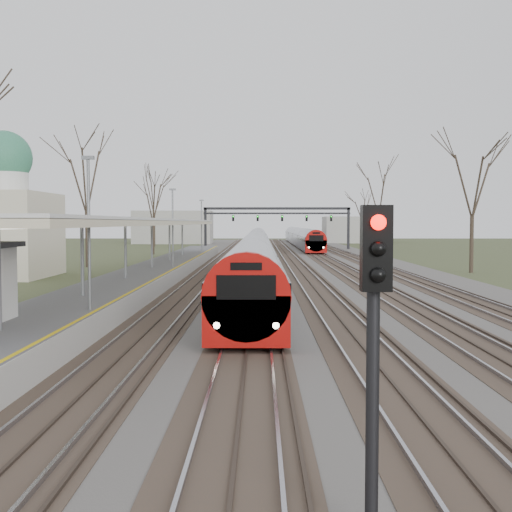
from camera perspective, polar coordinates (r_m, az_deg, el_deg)
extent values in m
cube|color=#474442|center=(62.05, 2.33, -0.56)|extent=(24.00, 160.00, 0.10)
cube|color=#4C3828|center=(62.14, -3.20, -0.52)|extent=(2.60, 160.00, 0.06)
cube|color=gray|center=(62.18, -3.86, -0.45)|extent=(0.07, 160.00, 0.12)
cube|color=gray|center=(62.09, -2.54, -0.46)|extent=(0.07, 160.00, 0.12)
cube|color=#4C3828|center=(62.01, 0.03, -0.52)|extent=(2.60, 160.00, 0.06)
cube|color=gray|center=(62.02, -0.64, -0.46)|extent=(0.07, 160.00, 0.12)
cube|color=gray|center=(62.01, 0.69, -0.46)|extent=(0.07, 160.00, 0.12)
cube|color=#4C3828|center=(62.09, 3.26, -0.52)|extent=(2.60, 160.00, 0.06)
cube|color=gray|center=(62.05, 2.60, -0.46)|extent=(0.07, 160.00, 0.12)
cube|color=gray|center=(62.13, 3.92, -0.46)|extent=(0.07, 160.00, 0.12)
cube|color=#4C3828|center=(62.36, 6.47, -0.52)|extent=(2.60, 160.00, 0.06)
cube|color=gray|center=(62.29, 5.81, -0.46)|extent=(0.07, 160.00, 0.12)
cube|color=gray|center=(62.44, 7.13, -0.46)|extent=(0.07, 160.00, 0.12)
cube|color=#4C3828|center=(62.83, 9.65, -0.52)|extent=(2.60, 160.00, 0.06)
cube|color=gray|center=(62.71, 9.00, -0.45)|extent=(0.07, 160.00, 0.12)
cube|color=gray|center=(62.94, 10.29, -0.45)|extent=(0.07, 160.00, 0.12)
cube|color=#9E9B93|center=(45.07, -8.48, -1.36)|extent=(3.50, 69.00, 1.00)
cylinder|color=slate|center=(25.89, -15.19, -0.20)|extent=(0.14, 0.14, 3.00)
cylinder|color=slate|center=(33.65, -11.53, 0.56)|extent=(0.14, 0.14, 3.00)
cylinder|color=slate|center=(41.51, -9.25, 1.03)|extent=(0.14, 0.14, 3.00)
cylinder|color=slate|center=(49.41, -7.69, 1.35)|extent=(0.14, 0.14, 3.00)
cylinder|color=slate|center=(57.34, -6.57, 1.58)|extent=(0.14, 0.14, 3.00)
cube|color=silver|center=(40.50, -9.50, 3.17)|extent=(4.10, 50.00, 0.12)
cube|color=beige|center=(40.50, -9.50, 2.93)|extent=(4.10, 50.00, 0.25)
cylinder|color=silver|center=(48.45, -21.44, 6.70)|extent=(3.20, 3.20, 2.50)
sphere|color=#2B6B4B|center=(48.54, -21.47, 8.11)|extent=(3.80, 3.80, 3.80)
cube|color=black|center=(92.24, -4.52, 2.43)|extent=(0.35, 0.35, 6.00)
cube|color=black|center=(92.76, 8.21, 2.41)|extent=(0.35, 0.35, 6.00)
cube|color=black|center=(91.95, 1.87, 4.25)|extent=(21.00, 0.35, 0.35)
cube|color=black|center=(91.93, 1.87, 3.81)|extent=(21.00, 0.25, 0.25)
cube|color=black|center=(91.78, -2.04, 3.37)|extent=(0.32, 0.22, 0.85)
sphere|color=#0CFF19|center=(91.64, -2.04, 3.53)|extent=(0.16, 0.16, 0.16)
cube|color=black|center=(91.70, 0.15, 3.38)|extent=(0.32, 0.22, 0.85)
sphere|color=#0CFF19|center=(91.56, 0.15, 3.53)|extent=(0.16, 0.16, 0.16)
cube|color=black|center=(91.75, 2.34, 3.37)|extent=(0.32, 0.22, 0.85)
sphere|color=#0CFF19|center=(91.61, 2.34, 3.53)|extent=(0.16, 0.16, 0.16)
cube|color=black|center=(91.93, 4.52, 3.37)|extent=(0.32, 0.22, 0.85)
sphere|color=#0CFF19|center=(91.80, 4.53, 3.52)|extent=(0.16, 0.16, 0.16)
cube|color=black|center=(92.25, 6.70, 3.35)|extent=(0.32, 0.22, 0.85)
sphere|color=#0CFF19|center=(92.11, 6.71, 3.51)|extent=(0.16, 0.16, 0.16)
cylinder|color=#2D231C|center=(56.90, -14.79, 1.47)|extent=(0.30, 0.30, 4.95)
cylinder|color=#2D231C|center=(51.50, 18.61, 1.01)|extent=(0.30, 0.30, 4.50)
cube|color=#A7A9B1|center=(63.41, 0.03, 0.47)|extent=(2.55, 90.00, 1.60)
cylinder|color=#A7A9B1|center=(63.38, 0.03, 1.06)|extent=(2.60, 89.70, 2.60)
cube|color=black|center=(63.38, 0.03, 1.15)|extent=(2.62, 89.40, 0.55)
cube|color=#A30D09|center=(18.67, -0.86, -5.78)|extent=(2.55, 0.50, 1.50)
cylinder|color=#A30D09|center=(18.62, -0.86, -3.63)|extent=(2.60, 0.60, 2.60)
cube|color=black|center=(18.32, -0.88, -2.79)|extent=(1.70, 0.12, 0.70)
sphere|color=white|center=(18.52, -3.52, -6.17)|extent=(0.22, 0.22, 0.22)
sphere|color=white|center=(18.49, 1.78, -6.18)|extent=(0.22, 0.22, 0.22)
cube|color=black|center=(63.46, 0.03, -0.36)|extent=(1.80, 89.00, 0.35)
cube|color=#A7A9B1|center=(106.09, 3.97, 1.48)|extent=(2.55, 60.00, 1.60)
cylinder|color=#A7A9B1|center=(106.07, 3.97, 1.83)|extent=(2.60, 59.70, 2.60)
cube|color=black|center=(106.07, 3.97, 1.89)|extent=(2.62, 59.40, 0.55)
cube|color=#A30D09|center=(76.28, 5.36, 0.85)|extent=(2.55, 0.50, 1.50)
cylinder|color=#A30D09|center=(76.31, 5.36, 1.37)|extent=(2.60, 0.60, 2.60)
cube|color=black|center=(76.03, 5.38, 1.59)|extent=(1.70, 0.12, 0.70)
sphere|color=white|center=(76.02, 4.74, 0.77)|extent=(0.22, 0.22, 0.22)
sphere|color=white|center=(76.17, 6.01, 0.76)|extent=(0.22, 0.22, 0.22)
cube|color=black|center=(106.12, 3.97, 0.98)|extent=(1.80, 59.00, 0.35)
cylinder|color=black|center=(7.93, 10.33, -10.91)|extent=(0.16, 0.16, 4.00)
cube|color=black|center=(7.55, 10.64, 0.68)|extent=(0.35, 0.22, 1.00)
sphere|color=#FF0C05|center=(7.42, 10.84, 2.96)|extent=(0.18, 0.18, 0.18)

